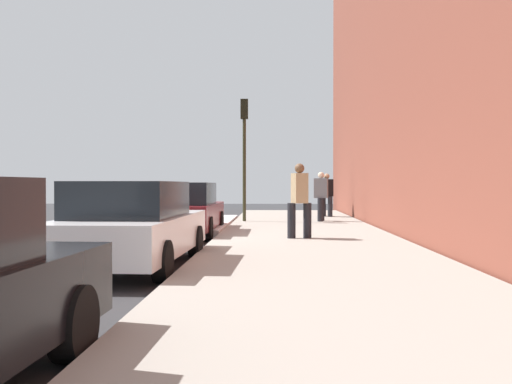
{
  "coord_description": "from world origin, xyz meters",
  "views": [
    {
      "loc": [
        -15.47,
        -2.5,
        1.46
      ],
      "look_at": [
        0.36,
        -1.98,
        1.25
      ],
      "focal_mm": 40.65,
      "sensor_mm": 36.0,
      "label": 1
    }
  ],
  "objects": [
    {
      "name": "ground_plane",
      "position": [
        0.0,
        0.0,
        0.0
      ],
      "size": [
        56.0,
        56.0,
        0.0
      ],
      "primitive_type": "plane",
      "color": "#333335"
    },
    {
      "name": "sidewalk",
      "position": [
        0.0,
        -3.3,
        0.07
      ],
      "size": [
        28.0,
        4.6,
        0.15
      ],
      "primitive_type": "cube",
      "color": "#A39E93",
      "rests_on": "ground"
    },
    {
      "name": "lane_stripe_centre",
      "position": [
        0.0,
        3.2,
        0.0
      ],
      "size": [
        28.0,
        0.14,
        0.01
      ],
      "primitive_type": "cube",
      "color": "gold",
      "rests_on": "ground"
    },
    {
      "name": "snow_bank_curb",
      "position": [
        4.02,
        -0.7,
        0.11
      ],
      "size": [
        7.82,
        0.56,
        0.22
      ],
      "primitive_type": "cube",
      "color": "white",
      "rests_on": "ground"
    },
    {
      "name": "parked_car_white",
      "position": [
        -5.53,
        -0.03,
        0.76
      ],
      "size": [
        4.84,
        2.0,
        1.51
      ],
      "color": "black",
      "rests_on": "ground"
    },
    {
      "name": "parked_car_maroon",
      "position": [
        0.71,
        0.05,
        0.76
      ],
      "size": [
        4.77,
        1.92,
        1.51
      ],
      "color": "black",
      "rests_on": "ground"
    },
    {
      "name": "pedestrian_grey_coat",
      "position": [
        5.25,
        -4.15,
        1.09
      ],
      "size": [
        0.57,
        0.53,
        1.76
      ],
      "color": "black",
      "rests_on": "sidewalk"
    },
    {
      "name": "pedestrian_black_coat",
      "position": [
        8.18,
        -4.61,
        1.08
      ],
      "size": [
        0.53,
        0.55,
        1.75
      ],
      "color": "black",
      "rests_on": "sidewalk"
    },
    {
      "name": "pedestrian_tan_coat",
      "position": [
        -1.34,
        -3.1,
        1.12
      ],
      "size": [
        0.55,
        0.59,
        1.82
      ],
      "color": "black",
      "rests_on": "sidewalk"
    },
    {
      "name": "traffic_light_pole",
      "position": [
        5.16,
        -1.41,
        3.09
      ],
      "size": [
        0.35,
        0.26,
        4.35
      ],
      "color": "#2D2D19",
      "rests_on": "sidewalk"
    },
    {
      "name": "rolling_suitcase",
      "position": [
        8.55,
        -4.49,
        0.4
      ],
      "size": [
        0.34,
        0.22,
        0.85
      ],
      "color": "#191E38",
      "rests_on": "sidewalk"
    }
  ]
}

